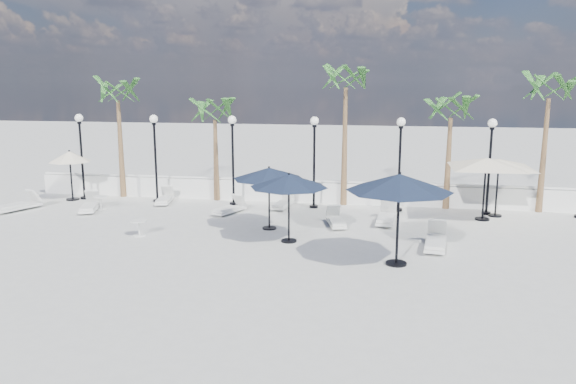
% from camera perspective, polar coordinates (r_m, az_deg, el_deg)
% --- Properties ---
extents(ground, '(100.00, 100.00, 0.00)m').
position_cam_1_polar(ground, '(17.60, -0.03, -6.29)').
color(ground, '#ADACA7').
rests_on(ground, ground).
extents(balustrade, '(26.00, 0.30, 1.01)m').
position_cam_1_polar(balustrade, '(24.68, 2.93, -0.02)').
color(balustrade, silver).
rests_on(balustrade, ground).
extents(lamppost_0, '(0.36, 0.36, 3.84)m').
position_cam_1_polar(lamppost_0, '(26.76, -20.30, 4.57)').
color(lamppost_0, black).
rests_on(lamppost_0, ground).
extents(lamppost_1, '(0.36, 0.36, 3.84)m').
position_cam_1_polar(lamppost_1, '(25.20, -13.37, 4.59)').
color(lamppost_1, black).
rests_on(lamppost_1, ground).
extents(lamppost_2, '(0.36, 0.36, 3.84)m').
position_cam_1_polar(lamppost_2, '(24.05, -5.64, 4.53)').
color(lamppost_2, black).
rests_on(lamppost_2, ground).
extents(lamppost_3, '(0.36, 0.36, 3.84)m').
position_cam_1_polar(lamppost_3, '(23.37, 2.68, 4.37)').
color(lamppost_3, black).
rests_on(lamppost_3, ground).
extents(lamppost_4, '(0.36, 0.36, 3.84)m').
position_cam_1_polar(lamppost_4, '(23.21, 11.31, 4.11)').
color(lamppost_4, black).
rests_on(lamppost_4, ground).
extents(lamppost_5, '(0.36, 0.36, 3.84)m').
position_cam_1_polar(lamppost_5, '(23.57, 19.86, 3.76)').
color(lamppost_5, black).
rests_on(lamppost_5, ground).
extents(palm_0, '(2.60, 2.60, 5.50)m').
position_cam_1_polar(palm_0, '(26.62, -16.91, 9.17)').
color(palm_0, brown).
rests_on(palm_0, ground).
extents(palm_1, '(2.60, 2.60, 4.70)m').
position_cam_1_polar(palm_1, '(24.98, -7.45, 7.65)').
color(palm_1, brown).
rests_on(palm_1, ground).
extents(palm_2, '(2.60, 2.60, 6.10)m').
position_cam_1_polar(palm_2, '(23.88, 5.90, 10.79)').
color(palm_2, brown).
rests_on(palm_2, ground).
extents(palm_3, '(2.60, 2.60, 4.90)m').
position_cam_1_polar(palm_3, '(24.01, 16.22, 7.62)').
color(palm_3, brown).
rests_on(palm_3, ground).
extents(palm_4, '(2.60, 2.60, 5.70)m').
position_cam_1_polar(palm_4, '(24.66, 24.99, 8.92)').
color(palm_4, brown).
rests_on(palm_4, ground).
extents(lounger_0, '(0.84, 1.74, 0.62)m').
position_cam_1_polar(lounger_0, '(25.13, -12.41, -0.66)').
color(lounger_0, silver).
rests_on(lounger_0, ground).
extents(lounger_1, '(1.30, 1.97, 0.71)m').
position_cam_1_polar(lounger_1, '(25.73, -25.74, -1.20)').
color(lounger_1, silver).
rests_on(lounger_1, ground).
extents(lounger_2, '(1.13, 1.89, 0.68)m').
position_cam_1_polar(lounger_2, '(24.53, -19.48, -1.31)').
color(lounger_2, silver).
rests_on(lounger_2, ground).
extents(lounger_3, '(0.93, 1.73, 0.62)m').
position_cam_1_polar(lounger_3, '(20.87, 4.90, -2.90)').
color(lounger_3, silver).
rests_on(lounger_3, ground).
extents(lounger_4, '(1.14, 1.74, 0.62)m').
position_cam_1_polar(lounger_4, '(22.83, -5.99, -1.67)').
color(lounger_4, silver).
rests_on(lounger_4, ground).
extents(lounger_5, '(0.74, 1.73, 0.63)m').
position_cam_1_polar(lounger_5, '(23.67, -0.50, -1.13)').
color(lounger_5, silver).
rests_on(lounger_5, ground).
extents(lounger_6, '(0.81, 1.99, 0.73)m').
position_cam_1_polar(lounger_6, '(21.52, 9.97, -2.49)').
color(lounger_6, silver).
rests_on(lounger_6, ground).
extents(lounger_7, '(0.87, 2.01, 0.73)m').
position_cam_1_polar(lounger_7, '(18.67, 14.78, -4.84)').
color(lounger_7, silver).
rests_on(lounger_7, ground).
extents(side_table_0, '(0.57, 0.57, 0.56)m').
position_cam_1_polar(side_table_0, '(24.67, -18.51, -0.92)').
color(side_table_0, silver).
rests_on(side_table_0, ground).
extents(side_table_1, '(0.56, 0.56, 0.55)m').
position_cam_1_polar(side_table_1, '(20.14, -14.89, -3.41)').
color(side_table_1, silver).
rests_on(side_table_1, ground).
extents(side_table_2, '(0.46, 0.46, 0.45)m').
position_cam_1_polar(side_table_2, '(22.41, 9.84, -1.86)').
color(side_table_2, silver).
rests_on(side_table_2, ground).
extents(parasol_navy_left, '(2.61, 2.61, 2.31)m').
position_cam_1_polar(parasol_navy_left, '(20.02, -1.94, 1.87)').
color(parasol_navy_left, black).
rests_on(parasol_navy_left, ground).
extents(parasol_navy_mid, '(2.61, 2.61, 2.34)m').
position_cam_1_polar(parasol_navy_mid, '(18.39, 0.09, 1.10)').
color(parasol_navy_mid, black).
rests_on(parasol_navy_mid, ground).
extents(parasol_navy_right, '(3.09, 3.09, 2.77)m').
position_cam_1_polar(parasol_navy_right, '(16.31, 11.25, 0.88)').
color(parasol_navy_right, black).
rests_on(parasol_navy_right, ground).
extents(parasol_cream_sq_a, '(5.02, 5.02, 2.47)m').
position_cam_1_polar(parasol_cream_sq_a, '(23.35, 20.66, 3.13)').
color(parasol_cream_sq_a, black).
rests_on(parasol_cream_sq_a, ground).
extents(parasol_cream_sq_b, '(5.18, 5.18, 2.60)m').
position_cam_1_polar(parasol_cream_sq_b, '(22.55, 19.51, 3.24)').
color(parasol_cream_sq_b, black).
rests_on(parasol_cream_sq_b, ground).
extents(parasol_cream_small, '(1.84, 1.84, 2.26)m').
position_cam_1_polar(parasol_cream_small, '(26.78, -21.30, 3.30)').
color(parasol_cream_small, black).
rests_on(parasol_cream_small, ground).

